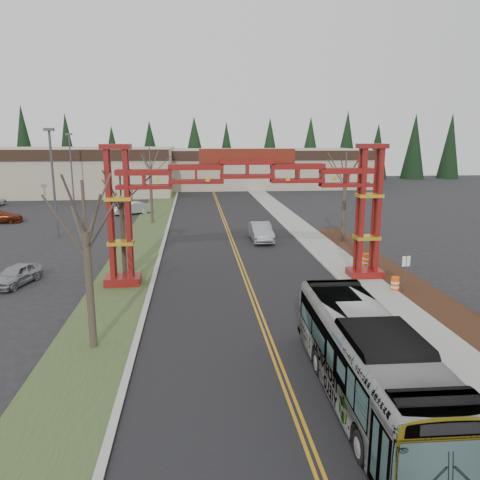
{
  "coord_description": "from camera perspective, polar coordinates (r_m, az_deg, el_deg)",
  "views": [
    {
      "loc": [
        -3.35,
        -11.31,
        9.31
      ],
      "look_at": [
        -0.74,
        15.15,
        3.44
      ],
      "focal_mm": 35.0,
      "sensor_mm": 36.0,
      "label": 1
    }
  ],
  "objects": [
    {
      "name": "ground",
      "position": [
        15.03,
        9.47,
        -26.02
      ],
      "size": [
        200.0,
        200.0,
        0.0
      ],
      "primitive_type": "plane",
      "color": "black",
      "rests_on": "ground"
    },
    {
      "name": "road",
      "position": [
        37.63,
        -0.35,
        -1.86
      ],
      "size": [
        12.0,
        110.0,
        0.02
      ],
      "primitive_type": "cube",
      "color": "black",
      "rests_on": "ground"
    },
    {
      "name": "lane_line_left",
      "position": [
        37.62,
        -0.54,
        -1.84
      ],
      "size": [
        0.12,
        100.0,
        0.01
      ],
      "primitive_type": "cube",
      "color": "#C38216",
      "rests_on": "road"
    },
    {
      "name": "lane_line_right",
      "position": [
        37.64,
        -0.17,
        -1.84
      ],
      "size": [
        0.12,
        100.0,
        0.01
      ],
      "primitive_type": "cube",
      "color": "#C38216",
      "rests_on": "road"
    },
    {
      "name": "curb_right",
      "position": [
        38.65,
        8.76,
        -1.53
      ],
      "size": [
        0.3,
        110.0,
        0.15
      ],
      "primitive_type": "cube",
      "color": "#A5A6A1",
      "rests_on": "ground"
    },
    {
      "name": "sidewalk_right",
      "position": [
        39.03,
        10.83,
        -1.47
      ],
      "size": [
        2.6,
        110.0,
        0.14
      ],
      "primitive_type": "cube",
      "color": "gray",
      "rests_on": "ground"
    },
    {
      "name": "landscape_strip",
      "position": [
        26.89,
        25.39,
        -8.93
      ],
      "size": [
        2.6,
        50.0,
        0.12
      ],
      "primitive_type": "cube",
      "color": "black",
      "rests_on": "ground"
    },
    {
      "name": "grass_median",
      "position": [
        37.76,
        -12.54,
        -2.07
      ],
      "size": [
        4.0,
        110.0,
        0.08
      ],
      "primitive_type": "cube",
      "color": "#324A25",
      "rests_on": "ground"
    },
    {
      "name": "curb_left",
      "position": [
        37.57,
        -9.74,
        -1.97
      ],
      "size": [
        0.3,
        110.0,
        0.15
      ],
      "primitive_type": "cube",
      "color": "#A5A6A1",
      "rests_on": "ground"
    },
    {
      "name": "gateway_arch",
      "position": [
        29.69,
        0.88,
        6.01
      ],
      "size": [
        18.2,
        1.6,
        8.9
      ],
      "color": "maroon",
      "rests_on": "ground"
    },
    {
      "name": "retail_building_west",
      "position": [
        87.61,
        -23.56,
        7.79
      ],
      "size": [
        46.0,
        22.3,
        7.5
      ],
      "color": "tan",
      "rests_on": "ground"
    },
    {
      "name": "retail_building_east",
      "position": [
        92.42,
        2.71,
        8.83
      ],
      "size": [
        38.0,
        20.3,
        7.0
      ],
      "color": "tan",
      "rests_on": "ground"
    },
    {
      "name": "conifer_treeline",
      "position": [
        103.41,
        -3.7,
        10.85
      ],
      "size": [
        116.1,
        5.6,
        13.0
      ],
      "color": "black",
      "rests_on": "ground"
    },
    {
      "name": "transit_bus",
      "position": [
        17.51,
        15.37,
        -14.17
      ],
      "size": [
        2.93,
        11.49,
        3.18
      ],
      "primitive_type": "imported",
      "rotation": [
        0.0,
        0.0,
        -0.02
      ],
      "color": "#ABAFB3",
      "rests_on": "ground"
    },
    {
      "name": "silver_sedan",
      "position": [
        42.72,
        2.55,
        0.99
      ],
      "size": [
        1.84,
        5.11,
        1.68
      ],
      "primitive_type": "imported",
      "rotation": [
        0.0,
        0.0,
        0.01
      ],
      "color": "#A5A8AD",
      "rests_on": "ground"
    },
    {
      "name": "parked_car_near_a",
      "position": [
        33.3,
        -25.64,
        -3.85
      ],
      "size": [
        2.64,
        4.23,
        1.34
      ],
      "primitive_type": "imported",
      "rotation": [
        0.0,
        0.0,
        -0.29
      ],
      "color": "#94969B",
      "rests_on": "ground"
    },
    {
      "name": "parked_car_far_a",
      "position": [
        59.12,
        -13.04,
        3.8
      ],
      "size": [
        4.85,
        3.28,
        1.51
      ],
      "primitive_type": "imported",
      "rotation": [
        0.0,
        0.0,
        5.12
      ],
      "color": "#AFB5B7",
      "rests_on": "ground"
    },
    {
      "name": "bare_tree_median_near",
      "position": [
        21.02,
        -18.31,
        0.85
      ],
      "size": [
        3.35,
        3.35,
        7.55
      ],
      "color": "#382D26",
      "rests_on": "ground"
    },
    {
      "name": "bare_tree_median_mid",
      "position": [
        30.95,
        -14.26,
        4.08
      ],
      "size": [
        3.18,
        3.18,
        7.14
      ],
      "color": "#382D26",
      "rests_on": "ground"
    },
    {
      "name": "bare_tree_median_far",
      "position": [
        51.84,
        -10.9,
        8.66
      ],
      "size": [
        3.16,
        3.16,
        8.22
      ],
      "color": "#382D26",
      "rests_on": "ground"
    },
    {
      "name": "bare_tree_right_far",
      "position": [
        42.67,
        12.72,
        7.35
      ],
      "size": [
        3.47,
        3.47,
        8.06
      ],
      "color": "#382D26",
      "rests_on": "ground"
    },
    {
      "name": "light_pole_near",
      "position": [
        46.62,
        -21.86,
        7.3
      ],
      "size": [
        0.88,
        0.44,
        10.11
      ],
      "color": "#3F3F44",
      "rests_on": "ground"
    },
    {
      "name": "light_pole_far",
      "position": [
        70.73,
        -19.9,
        8.78
      ],
      "size": [
        0.85,
        0.43,
        9.84
      ],
      "color": "#3F3F44",
      "rests_on": "ground"
    },
    {
      "name": "street_sign",
      "position": [
        30.03,
        19.56,
        -3.07
      ],
      "size": [
        0.52,
        0.11,
        2.29
      ],
      "color": "#3F3F44",
      "rests_on": "ground"
    },
    {
      "name": "barrel_south",
      "position": [
        30.31,
        18.37,
        -5.16
      ],
      "size": [
        0.51,
        0.51,
        0.95
      ],
      "color": "#F8570D",
      "rests_on": "ground"
    },
    {
      "name": "barrel_mid",
      "position": [
        33.42,
        15.72,
        -3.34
      ],
      "size": [
        0.52,
        0.52,
        0.97
      ],
      "color": "#F8570D",
      "rests_on": "ground"
    },
    {
      "name": "barrel_north",
      "position": [
        35.37,
        15.11,
        -2.42
      ],
      "size": [
        0.54,
        0.54,
        1.0
      ],
      "color": "#F8570D",
      "rests_on": "ground"
    }
  ]
}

